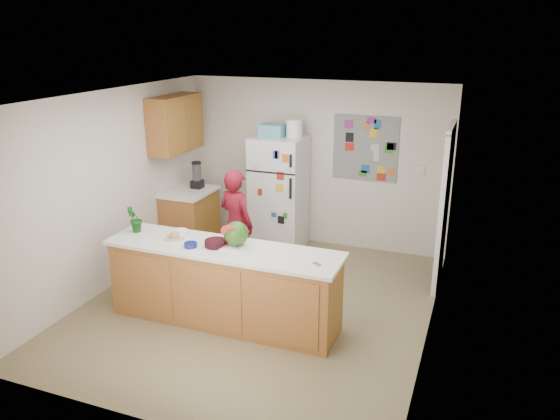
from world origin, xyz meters
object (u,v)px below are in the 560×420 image
at_px(refrigerator, 279,193).
at_px(watermelon, 236,234).
at_px(person, 236,224).
at_px(cherry_bowl, 216,243).

relative_size(refrigerator, watermelon, 6.25).
bearing_deg(person, refrigerator, -78.44).
bearing_deg(cherry_bowl, refrigerator, 94.09).
xyz_separation_m(refrigerator, cherry_bowl, (0.17, -2.39, 0.11)).
height_order(refrigerator, watermelon, refrigerator).
distance_m(watermelon, cherry_bowl, 0.25).
distance_m(refrigerator, watermelon, 2.35).
xyz_separation_m(watermelon, cherry_bowl, (-0.21, -0.08, -0.11)).
relative_size(refrigerator, cherry_bowl, 6.95).
height_order(watermelon, cherry_bowl, watermelon).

